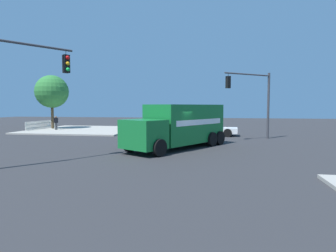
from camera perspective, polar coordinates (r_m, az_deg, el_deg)
name	(u,v)px	position (r m, az deg, el deg)	size (l,w,h in m)	color
ground_plane	(174,149)	(19.24, 1.29, -4.53)	(100.00, 100.00, 0.00)	#2B2B2D
sidewalk_corner_near	(84,130)	(34.86, -16.24, -0.73)	(11.39, 11.39, 0.14)	#9E998E
delivery_truck	(180,125)	(19.47, 2.36, 0.10)	(8.23, 6.38, 2.95)	#146B2D
traffic_light_primary	(18,82)	(15.42, -27.56, 7.71)	(3.51, 2.41, 6.06)	#38383D
traffic_light_secondary	(255,95)	(25.38, 16.81, 5.98)	(3.17, 3.98, 5.70)	#38383D
pickup_white	(210,128)	(27.97, 8.38, -0.39)	(2.46, 5.29, 1.38)	white
pedestrian_near_corner	(56,122)	(35.01, -21.34, 0.73)	(0.47, 0.36, 1.56)	#4C4C51
picket_fence_run	(42,125)	(37.52, -23.77, 0.26)	(6.04, 0.05, 0.95)	silver
shade_tree_near	(52,92)	(37.31, -22.06, 6.33)	(3.90, 3.90, 6.38)	brown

